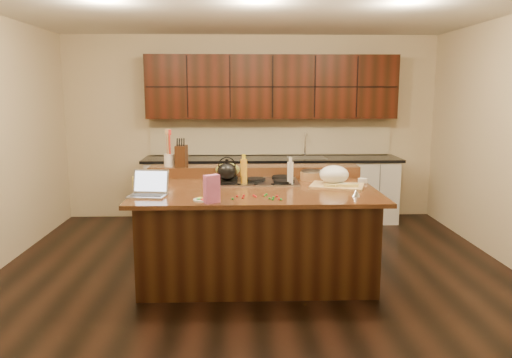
{
  "coord_description": "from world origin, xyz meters",
  "views": [
    {
      "loc": [
        -0.16,
        -4.98,
        1.88
      ],
      "look_at": [
        0.0,
        0.05,
        1.0
      ],
      "focal_mm": 35.0,
      "sensor_mm": 36.0,
      "label": 1
    }
  ],
  "objects": [
    {
      "name": "gumdrop_4",
      "position": [
        -0.13,
        -0.43,
        0.93
      ],
      "size": [
        0.02,
        0.02,
        0.02
      ],
      "primitive_type": "ellipsoid",
      "color": "red",
      "rests_on": "island"
    },
    {
      "name": "gumdrop_13",
      "position": [
        0.14,
        -0.53,
        0.93
      ],
      "size": [
        0.02,
        0.02,
        0.02
      ],
      "primitive_type": "ellipsoid",
      "color": "#198C26",
      "rests_on": "island"
    },
    {
      "name": "gumdrop_6",
      "position": [
        0.19,
        -0.59,
        0.93
      ],
      "size": [
        0.02,
        0.02,
        0.02
      ],
      "primitive_type": "ellipsoid",
      "color": "red",
      "rests_on": "island"
    },
    {
      "name": "room",
      "position": [
        0.0,
        0.0,
        1.35
      ],
      "size": [
        5.52,
        5.02,
        2.72
      ],
      "color": "black",
      "rests_on": "ground"
    },
    {
      "name": "strainer_bowl",
      "position": [
        0.62,
        0.43,
        0.97
      ],
      "size": [
        0.26,
        0.26,
        0.09
      ],
      "primitive_type": "cylinder",
      "rotation": [
        0.0,
        0.0,
        0.1
      ],
      "color": "#996B3F",
      "rests_on": "island"
    },
    {
      "name": "gumdrop_8",
      "position": [
        0.06,
        -0.43,
        0.93
      ],
      "size": [
        0.02,
        0.02,
        0.02
      ],
      "primitive_type": "ellipsoid",
      "color": "red",
      "rests_on": "island"
    },
    {
      "name": "candy_plate",
      "position": [
        -0.5,
        -0.59,
        0.93
      ],
      "size": [
        0.2,
        0.2,
        0.01
      ],
      "primitive_type": "cylinder",
      "rotation": [
        0.0,
        0.0,
        -0.09
      ],
      "color": "white",
      "rests_on": "island"
    },
    {
      "name": "gumdrop_12",
      "position": [
        -0.04,
        -0.43,
        0.93
      ],
      "size": [
        0.02,
        0.02,
        0.02
      ],
      "primitive_type": "ellipsoid",
      "color": "red",
      "rests_on": "island"
    },
    {
      "name": "gumdrop_0",
      "position": [
        -0.02,
        -0.48,
        0.93
      ],
      "size": [
        0.02,
        0.02,
        0.02
      ],
      "primitive_type": "ellipsoid",
      "color": "red",
      "rests_on": "island"
    },
    {
      "name": "back_ledge",
      "position": [
        0.0,
        0.7,
        0.98
      ],
      "size": [
        2.4,
        0.3,
        0.12
      ],
      "primitive_type": "cube",
      "color": "black",
      "rests_on": "island"
    },
    {
      "name": "pink_bag",
      "position": [
        -0.41,
        -0.69,
        1.04
      ],
      "size": [
        0.15,
        0.13,
        0.25
      ],
      "primitive_type": "cube",
      "rotation": [
        0.0,
        0.0,
        0.53
      ],
      "color": "#D162A0",
      "rests_on": "island"
    },
    {
      "name": "back_counter",
      "position": [
        0.3,
        2.23,
        0.98
      ],
      "size": [
        3.7,
        0.66,
        2.4
      ],
      "color": "silver",
      "rests_on": "ground"
    },
    {
      "name": "ramekin_a",
      "position": [
        0.88,
        -0.03,
        0.94
      ],
      "size": [
        0.13,
        0.13,
        0.04
      ],
      "primitive_type": "cylinder",
      "rotation": [
        0.0,
        0.0,
        -0.35
      ],
      "color": "white",
      "rests_on": "island"
    },
    {
      "name": "cooktop",
      "position": [
        0.0,
        0.3,
        0.94
      ],
      "size": [
        0.92,
        0.52,
        0.05
      ],
      "color": "gray",
      "rests_on": "island"
    },
    {
      "name": "gumdrop_11",
      "position": [
        0.06,
        -0.45,
        0.93
      ],
      "size": [
        0.02,
        0.02,
        0.02
      ],
      "primitive_type": "ellipsoid",
      "color": "#198C26",
      "rests_on": "island"
    },
    {
      "name": "gumdrop_9",
      "position": [
        0.1,
        -0.57,
        0.93
      ],
      "size": [
        0.02,
        0.02,
        0.02
      ],
      "primitive_type": "ellipsoid",
      "color": "#198C26",
      "rests_on": "island"
    },
    {
      "name": "gumdrop_2",
      "position": [
        -0.14,
        -0.53,
        0.93
      ],
      "size": [
        0.02,
        0.02,
        0.02
      ],
      "primitive_type": "ellipsoid",
      "color": "red",
      "rests_on": "island"
    },
    {
      "name": "kettle",
      "position": [
        -0.3,
        0.17,
        1.06
      ],
      "size": [
        0.23,
        0.23,
        0.19
      ],
      "primitive_type": "ellipsoid",
      "rotation": [
        0.0,
        0.0,
        0.14
      ],
      "color": "black",
      "rests_on": "cooktop"
    },
    {
      "name": "gumdrop_3",
      "position": [
        0.13,
        -0.62,
        0.93
      ],
      "size": [
        0.02,
        0.02,
        0.02
      ],
      "primitive_type": "ellipsoid",
      "color": "#198C26",
      "rests_on": "island"
    },
    {
      "name": "green_bowl",
      "position": [
        -0.3,
        0.43,
        1.04
      ],
      "size": [
        0.27,
        0.27,
        0.15
      ],
      "primitive_type": "ellipsoid",
      "rotation": [
        0.0,
        0.0,
        0.02
      ],
      "color": "olive",
      "rests_on": "cooktop"
    },
    {
      "name": "package_box",
      "position": [
        -1.15,
        -0.2,
        1.0
      ],
      "size": [
        0.13,
        0.11,
        0.15
      ],
      "primitive_type": "cube",
      "rotation": [
        0.0,
        0.0,
        0.31
      ],
      "color": "#EED454",
      "rests_on": "island"
    },
    {
      "name": "gumdrop_14",
      "position": [
        -0.19,
        -0.46,
        0.93
      ],
      "size": [
        0.02,
        0.02,
        0.02
      ],
      "primitive_type": "ellipsoid",
      "color": "red",
      "rests_on": "island"
    },
    {
      "name": "knife_block",
      "position": [
        -0.83,
        0.7,
        1.16
      ],
      "size": [
        0.13,
        0.2,
        0.24
      ],
      "primitive_type": "cube",
      "rotation": [
        0.0,
        0.0,
        -0.07
      ],
      "color": "black",
      "rests_on": "back_ledge"
    },
    {
      "name": "gumdrop_7",
      "position": [
        0.08,
        -0.39,
        0.93
      ],
      "size": [
        0.02,
        0.02,
        0.02
      ],
      "primitive_type": "ellipsoid",
      "color": "#198C26",
      "rests_on": "island"
    },
    {
      "name": "kitchen_timer",
      "position": [
        0.92,
        -0.46,
        0.96
      ],
      "size": [
        0.1,
        0.1,
        0.07
      ],
      "primitive_type": "cone",
      "rotation": [
        0.0,
        0.0,
        -0.22
      ],
      "color": "silver",
      "rests_on": "island"
    },
    {
      "name": "utensil_crock",
      "position": [
        -0.97,
        0.7,
        1.11
      ],
      "size": [
        0.15,
        0.15,
        0.14
      ],
      "primitive_type": "cylinder",
      "rotation": [
        0.0,
        0.0,
        0.33
      ],
      "color": "white",
      "rests_on": "back_ledge"
    },
    {
      "name": "laptop",
      "position": [
        -1.02,
        -0.37,
        0.98
      ],
      "size": [
        0.37,
        0.31,
        0.24
      ],
      "rotation": [
        0.0,
        0.0,
        -0.14
      ],
      "color": "#B7B7BC",
      "rests_on": "island"
    },
    {
      "name": "ramekin_b",
      "position": [
        1.15,
        0.24,
        0.94
      ],
      "size": [
        0.1,
        0.1,
        0.04
      ],
      "primitive_type": "cylinder",
      "rotation": [
        0.0,
        0.0,
        -0.0
      ],
      "color": "white",
      "rests_on": "island"
    },
    {
      "name": "wooden_tray",
      "position": [
        0.81,
        0.06,
        1.01
      ],
      "size": [
        0.61,
        0.52,
        0.21
      ],
      "rotation": [
        0.0,
        0.0,
        -0.31
      ],
      "color": "tan",
      "rests_on": "island"
    },
    {
      "name": "oil_bottle",
      "position": [
        -0.12,
        0.17,
        1.06
      ],
      "size": [
        0.08,
        0.08,
        0.27
      ],
      "primitive_type": "cylinder",
      "rotation": [
        0.0,
        0.0,
        0.19
      ],
      "color": "gold",
      "rests_on": "island"
    },
    {
      "name": "island",
      "position": [
        0.0,
        0.0,
        0.46
      ],
      "size": [
        2.4,
        1.6,
        0.92
      ],
      "color": "black",
      "rests_on": "ground"
    },
    {
      "name": "vinegar_bottle",
      "position": [
        0.36,
        0.1,
        1.04
      ],
      "size": [
        0.08,
        0.08,
        0.25
      ],
      "primitive_type": "cylinder",
      "rotation": [
        0.0,
        0.0,
        0.43
      ],
      "color": "silver",
      "rests_on": "island"
    },
    {
      "name": "gumdrop_1",
      "position": [
        0.2,
        -0.62,
        0.93
      ],
      "size": [
        0.02,
        0.02,
        0.02
      ],
      "primitive_type": "ellipsoid",
      "color": "#198C26",
      "rests_on": "island"
    },
    {
      "name": "gumdrop_10",
      "position": [
        0.18,
        -0.48,
        0.93
      ],
      "size": [
        0.02,
        0.02,
        0.02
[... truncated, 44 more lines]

